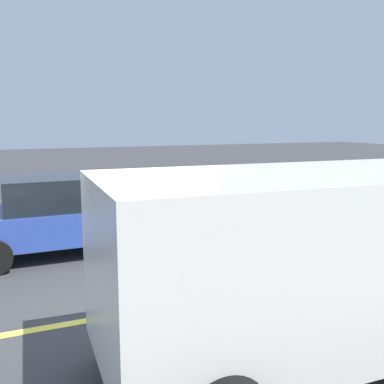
# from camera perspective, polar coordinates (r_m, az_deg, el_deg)

# --- Properties ---
(ground_plane) EXTENTS (80.00, 80.00, 0.00)m
(ground_plane) POSITION_cam_1_polar(r_m,az_deg,el_deg) (6.53, -11.19, -15.70)
(ground_plane) COLOR #38383A
(lane_marking_centre) EXTENTS (28.00, 0.16, 0.01)m
(lane_marking_centre) POSITION_cam_1_polar(r_m,az_deg,el_deg) (7.65, 11.85, -11.85)
(lane_marking_centre) COLOR #E0D14C
(white_van) EXTENTS (5.28, 2.44, 2.20)m
(white_van) POSITION_cam_1_polar(r_m,az_deg,el_deg) (5.18, 17.58, -7.66)
(white_van) COLOR silver
(white_van) RESTS_ON ground_plane
(car_blue_far_lane) EXTENTS (3.84, 2.04, 1.61)m
(car_blue_far_lane) POSITION_cam_1_polar(r_m,az_deg,el_deg) (9.50, -16.87, -2.86)
(car_blue_far_lane) COLOR #2D479E
(car_blue_far_lane) RESTS_ON ground_plane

